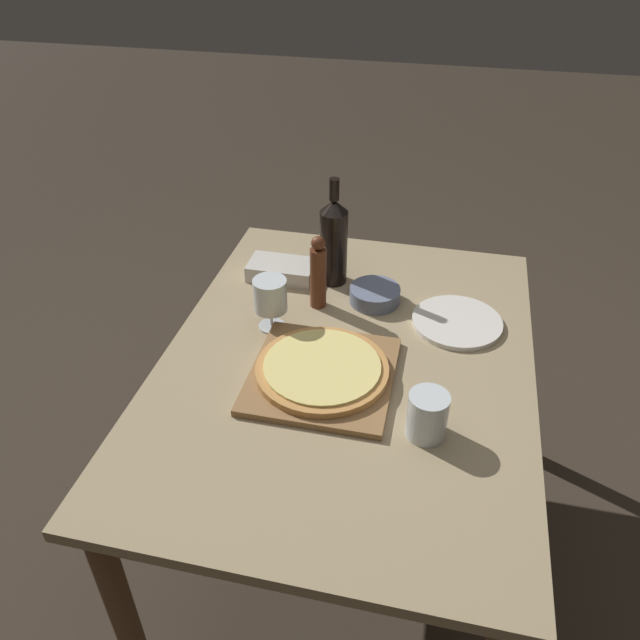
% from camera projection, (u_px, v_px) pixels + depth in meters
% --- Properties ---
extents(ground_plane, '(12.00, 12.00, 0.00)m').
position_uv_depth(ground_plane, '(341.00, 533.00, 1.99)').
color(ground_plane, '#382D23').
extents(dining_table, '(0.92, 1.24, 0.72)m').
position_uv_depth(dining_table, '(346.00, 387.00, 1.62)').
color(dining_table, '#9E8966').
rests_on(dining_table, ground_plane).
extents(cutting_board, '(0.34, 0.35, 0.02)m').
position_uv_depth(cutting_board, '(322.00, 375.00, 1.50)').
color(cutting_board, olive).
rests_on(cutting_board, dining_table).
extents(pizza, '(0.32, 0.32, 0.02)m').
position_uv_depth(pizza, '(322.00, 368.00, 1.49)').
color(pizza, '#C68947').
rests_on(pizza, cutting_board).
extents(wine_bottle, '(0.08, 0.08, 0.32)m').
position_uv_depth(wine_bottle, '(334.00, 240.00, 1.79)').
color(wine_bottle, black).
rests_on(wine_bottle, dining_table).
extents(pepper_mill, '(0.05, 0.05, 0.22)m').
position_uv_depth(pepper_mill, '(318.00, 273.00, 1.70)').
color(pepper_mill, '#5B2D19').
rests_on(pepper_mill, dining_table).
extents(wine_glass, '(0.09, 0.09, 0.15)m').
position_uv_depth(wine_glass, '(270.00, 296.00, 1.62)').
color(wine_glass, silver).
rests_on(wine_glass, dining_table).
extents(small_bowl, '(0.14, 0.14, 0.04)m').
position_uv_depth(small_bowl, '(375.00, 295.00, 1.76)').
color(small_bowl, slate).
rests_on(small_bowl, dining_table).
extents(drinking_tumbler, '(0.09, 0.09, 0.11)m').
position_uv_depth(drinking_tumbler, '(427.00, 415.00, 1.33)').
color(drinking_tumbler, silver).
rests_on(drinking_tumbler, dining_table).
extents(dinner_plate, '(0.24, 0.24, 0.01)m').
position_uv_depth(dinner_plate, '(457.00, 322.00, 1.68)').
color(dinner_plate, silver).
rests_on(dinner_plate, dining_table).
extents(food_container, '(0.20, 0.11, 0.05)m').
position_uv_depth(food_container, '(282.00, 270.00, 1.87)').
color(food_container, beige).
rests_on(food_container, dining_table).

